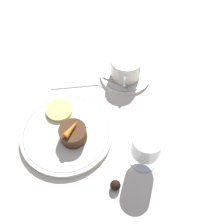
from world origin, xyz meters
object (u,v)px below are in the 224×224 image
(dessert_cake, at_px, (73,132))
(coffee_cup, at_px, (126,67))
(fork, at_px, (91,84))
(dinner_plate, at_px, (67,133))
(wine_glass, at_px, (146,146))

(dessert_cake, bearing_deg, coffee_cup, 152.58)
(coffee_cup, height_order, fork, coffee_cup)
(dinner_plate, distance_m, fork, 0.18)
(dinner_plate, relative_size, dessert_cake, 3.51)
(fork, xyz_separation_m, dessert_cake, (0.18, -0.02, 0.03))
(dessert_cake, bearing_deg, wine_glass, 76.48)
(coffee_cup, height_order, dessert_cake, coffee_cup)
(dinner_plate, height_order, coffee_cup, coffee_cup)
(coffee_cup, xyz_separation_m, fork, (0.04, -0.10, -0.04))
(wine_glass, height_order, fork, wine_glass)
(wine_glass, xyz_separation_m, fork, (-0.22, -0.16, -0.07))
(coffee_cup, xyz_separation_m, dessert_cake, (0.22, -0.11, -0.01))
(fork, height_order, dessert_cake, dessert_cake)
(wine_glass, bearing_deg, dinner_plate, -104.46)
(dinner_plate, xyz_separation_m, wine_glass, (0.05, 0.20, 0.06))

